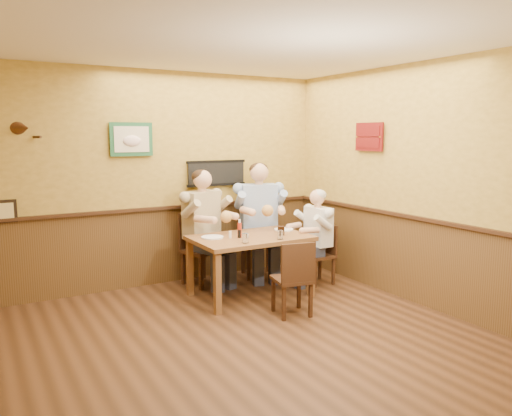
{
  "coord_description": "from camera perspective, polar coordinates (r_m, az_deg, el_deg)",
  "views": [
    {
      "loc": [
        -2.02,
        -3.77,
        1.97
      ],
      "look_at": [
        0.97,
        1.37,
        1.1
      ],
      "focal_mm": 35.0,
      "sensor_mm": 36.0,
      "label": 1
    }
  ],
  "objects": [
    {
      "name": "pepper_shaker",
      "position": [
        5.99,
        -1.9,
        -2.95
      ],
      "size": [
        0.04,
        0.04,
        0.1
      ],
      "primitive_type": "cylinder",
      "rotation": [
        0.0,
        0.0,
        0.04
      ],
      "color": "black",
      "rests_on": "dining_table"
    },
    {
      "name": "plate_far_right",
      "position": [
        6.49,
        3.18,
        -2.46
      ],
      "size": [
        0.29,
        0.29,
        0.02
      ],
      "primitive_type": "cylinder",
      "rotation": [
        0.0,
        0.0,
        0.17
      ],
      "color": "white",
      "rests_on": "dining_table"
    },
    {
      "name": "dining_table",
      "position": [
        6.11,
        -0.64,
        -4.08
      ],
      "size": [
        1.4,
        0.9,
        0.75
      ],
      "color": "brown",
      "rests_on": "ground"
    },
    {
      "name": "diner_tan_shirt",
      "position": [
        6.61,
        -6.22,
        -2.92
      ],
      "size": [
        0.79,
        0.79,
        1.37
      ],
      "primitive_type": null,
      "rotation": [
        0.0,
        0.0,
        0.3
      ],
      "color": "tan",
      "rests_on": "ground"
    },
    {
      "name": "plate_far_left",
      "position": [
        6.01,
        -5.01,
        -3.34
      ],
      "size": [
        0.29,
        0.29,
        0.02
      ],
      "primitive_type": "cylinder",
      "rotation": [
        0.0,
        0.0,
        -0.11
      ],
      "color": "silver",
      "rests_on": "dining_table"
    },
    {
      "name": "water_glass_left",
      "position": [
        5.7,
        -1.23,
        -3.47
      ],
      "size": [
        0.09,
        0.09,
        0.11
      ],
      "primitive_type": "cylinder",
      "rotation": [
        0.0,
        0.0,
        0.18
      ],
      "color": "white",
      "rests_on": "dining_table"
    },
    {
      "name": "chair_back_right",
      "position": [
        7.0,
        0.3,
        -3.78
      ],
      "size": [
        0.58,
        0.58,
        1.0
      ],
      "primitive_type": null,
      "rotation": [
        0.0,
        0.0,
        -0.29
      ],
      "color": "#3B2213",
      "rests_on": "ground"
    },
    {
      "name": "salt_shaker",
      "position": [
        5.98,
        -2.97,
        -3.06
      ],
      "size": [
        0.04,
        0.04,
        0.08
      ],
      "primitive_type": "cylinder",
      "rotation": [
        0.0,
        0.0,
        -0.21
      ],
      "color": "silver",
      "rests_on": "dining_table"
    },
    {
      "name": "diner_white_elder",
      "position": [
        6.69,
        7.11,
        -3.84
      ],
      "size": [
        0.53,
        0.53,
        1.14
      ],
      "primitive_type": null,
      "rotation": [
        0.0,
        0.0,
        -1.59
      ],
      "color": "silver",
      "rests_on": "ground"
    },
    {
      "name": "diner_blue_polo",
      "position": [
        6.96,
        0.3,
        -2.05
      ],
      "size": [
        0.82,
        0.82,
        1.43
      ],
      "primitive_type": null,
      "rotation": [
        0.0,
        0.0,
        -0.29
      ],
      "color": "#88A1CD",
      "rests_on": "ground"
    },
    {
      "name": "water_glass_mid",
      "position": [
        5.91,
        2.79,
        -3.08
      ],
      "size": [
        0.09,
        0.09,
        0.11
      ],
      "primitive_type": "cylinder",
      "rotation": [
        0.0,
        0.0,
        -0.28
      ],
      "color": "silver",
      "rests_on": "dining_table"
    },
    {
      "name": "chair_right_end",
      "position": [
        6.72,
        7.08,
        -5.27
      ],
      "size": [
        0.37,
        0.37,
        0.8
      ],
      "primitive_type": null,
      "rotation": [
        0.0,
        0.0,
        -1.59
      ],
      "color": "#3B2213",
      "rests_on": "ground"
    },
    {
      "name": "cola_tumbler",
      "position": [
        6.15,
        2.88,
        -2.61
      ],
      "size": [
        0.09,
        0.09,
        0.11
      ],
      "primitive_type": "cylinder",
      "rotation": [
        0.0,
        0.0,
        0.07
      ],
      "color": "black",
      "rests_on": "dining_table"
    },
    {
      "name": "chair_near_side",
      "position": [
        5.55,
        4.12,
        -7.92
      ],
      "size": [
        0.46,
        0.46,
        0.84
      ],
      "primitive_type": null,
      "rotation": [
        0.0,
        0.0,
        2.95
      ],
      "color": "#3B2213",
      "rests_on": "ground"
    },
    {
      "name": "room",
      "position": [
        4.5,
        -1.54,
        4.7
      ],
      "size": [
        5.02,
        5.03,
        2.81
      ],
      "color": "#341E0F",
      "rests_on": "ground"
    },
    {
      "name": "hot_sauce_bottle",
      "position": [
        5.99,
        -1.89,
        -2.45
      ],
      "size": [
        0.05,
        0.05,
        0.2
      ],
      "primitive_type": "cylinder",
      "rotation": [
        0.0,
        0.0,
        0.08
      ],
      "color": "#B12812",
      "rests_on": "dining_table"
    },
    {
      "name": "chair_back_left",
      "position": [
        6.66,
        -6.19,
        -4.66
      ],
      "size": [
        0.56,
        0.56,
        0.96
      ],
      "primitive_type": null,
      "rotation": [
        0.0,
        0.0,
        0.3
      ],
      "color": "#3B2213",
      "rests_on": "ground"
    }
  ]
}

